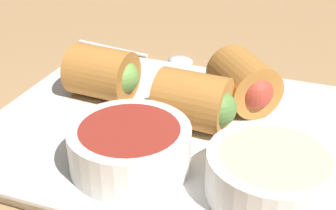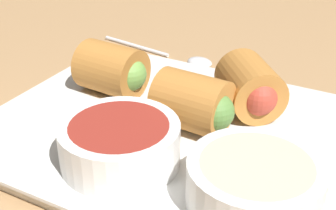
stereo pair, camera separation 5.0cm
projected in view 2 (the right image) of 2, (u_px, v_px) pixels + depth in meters
The scene contains 8 objects.
table_surface at pixel (188, 154), 41.95cm from camera, with size 180.00×140.00×2.00cm.
serving_plate at pixel (168, 132), 41.90cm from camera, with size 31.38×26.08×1.50cm.
roll_front_left at pixel (115, 70), 45.72cm from camera, with size 7.07×5.40×5.00cm.
roll_front_right at pixel (251, 88), 42.34cm from camera, with size 7.71×7.84×5.00cm.
roll_back_left at pixel (198, 104), 39.75cm from camera, with size 7.04×5.32×5.00cm.
dipping_bowl_near at pixel (120, 142), 35.79cm from camera, with size 9.35×9.35×3.35cm.
dipping_bowl_far at pixel (255, 182), 31.56cm from camera, with size 9.35×9.35×3.35cm.
spoon at pixel (183, 58), 57.13cm from camera, with size 16.83×3.92×1.09cm.
Camera 2 is at (-14.86, 31.27, 25.16)cm, focal length 50.00 mm.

